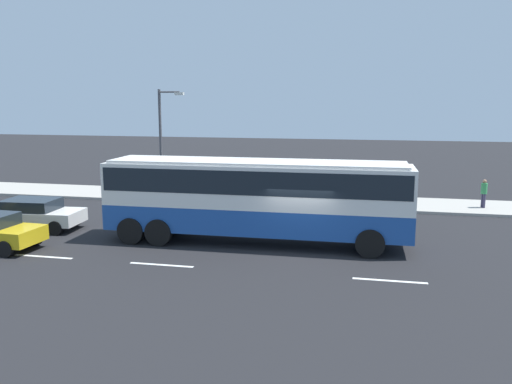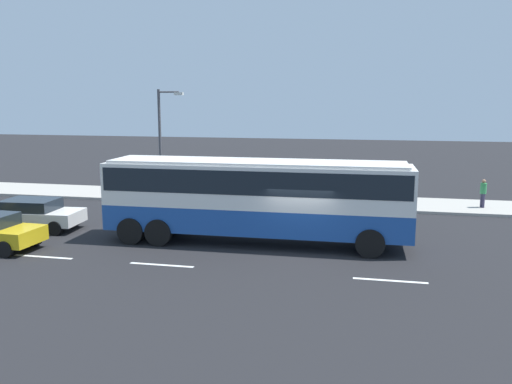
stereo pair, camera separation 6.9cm
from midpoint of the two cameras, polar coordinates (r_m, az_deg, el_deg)
ground_plane at (r=20.76m, az=4.79°, el=-6.36°), size 120.00×120.00×0.00m
sidewalk_curb at (r=30.40m, az=7.18°, el=-1.02°), size 80.00×4.00×0.15m
lane_centreline at (r=18.81m, az=-6.63°, el=-8.13°), size 27.94×0.16×0.01m
coach_bus at (r=21.27m, az=-0.13°, el=-0.05°), size 12.40×2.73×3.42m
car_white_minivan at (r=25.89m, az=-23.07°, el=-2.15°), size 4.27×2.16×1.39m
pedestrian_near_curb at (r=30.45m, az=23.40°, el=0.05°), size 0.32×0.32×1.52m
street_lamp at (r=30.66m, az=-10.19°, el=5.96°), size 1.54×0.24×6.27m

